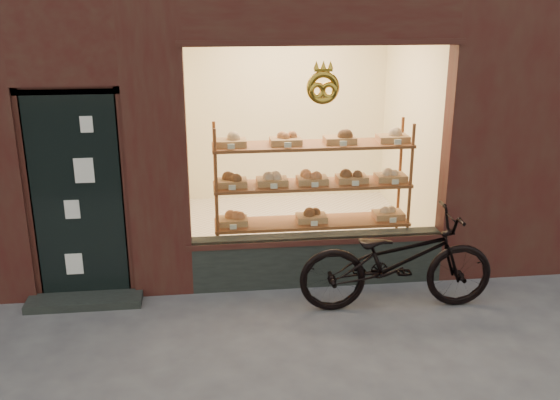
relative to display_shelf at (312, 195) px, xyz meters
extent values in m
cube|color=#2B312D|center=(0.00, -0.42, -0.60)|extent=(2.70, 0.25, 0.55)
cube|color=black|center=(-2.45, -0.49, 0.23)|extent=(0.90, 0.04, 2.15)
cube|color=#2B312D|center=(-2.45, -0.65, -0.83)|extent=(1.15, 0.35, 0.08)
torus|color=gold|center=(0.00, -0.53, 1.28)|extent=(0.33, 0.07, 0.33)
cube|color=brown|center=(0.00, 0.00, -0.82)|extent=(2.20, 0.45, 0.04)
cube|color=brown|center=(0.00, 0.00, -0.32)|extent=(2.20, 0.45, 0.03)
cube|color=brown|center=(0.00, 0.00, 0.13)|extent=(2.20, 0.45, 0.04)
cube|color=brown|center=(0.00, 0.00, 0.58)|extent=(2.20, 0.45, 0.04)
cylinder|color=brown|center=(-1.07, -0.19, -0.02)|extent=(0.04, 0.04, 1.70)
cylinder|color=brown|center=(1.07, -0.19, -0.02)|extent=(0.04, 0.04, 1.70)
cylinder|color=brown|center=(-1.07, 0.20, -0.02)|extent=(0.04, 0.04, 1.70)
cylinder|color=brown|center=(1.07, 0.20, -0.02)|extent=(0.04, 0.04, 1.70)
cube|color=olive|center=(-0.90, 0.00, -0.27)|extent=(0.34, 0.24, 0.07)
sphere|color=#C77440|center=(-0.90, 0.00, -0.19)|extent=(0.11, 0.11, 0.11)
cube|color=silver|center=(-0.90, -0.18, -0.27)|extent=(0.07, 0.01, 0.05)
cube|color=olive|center=(0.00, 0.00, -0.27)|extent=(0.34, 0.24, 0.07)
sphere|color=#502D1D|center=(0.00, 0.00, -0.19)|extent=(0.11, 0.11, 0.11)
cube|color=silver|center=(0.00, -0.18, -0.27)|extent=(0.07, 0.01, 0.05)
cube|color=olive|center=(0.90, 0.00, -0.27)|extent=(0.34, 0.24, 0.07)
sphere|color=tan|center=(0.90, 0.00, -0.19)|extent=(0.11, 0.11, 0.11)
cube|color=silver|center=(0.90, -0.18, -0.27)|extent=(0.08, 0.01, 0.05)
cube|color=olive|center=(-0.90, 0.00, 0.18)|extent=(0.34, 0.24, 0.07)
sphere|color=#502D1D|center=(-0.90, 0.00, 0.26)|extent=(0.11, 0.11, 0.11)
cube|color=silver|center=(-0.90, -0.18, 0.18)|extent=(0.07, 0.01, 0.06)
cube|color=olive|center=(-0.45, 0.00, 0.18)|extent=(0.34, 0.24, 0.07)
sphere|color=tan|center=(-0.45, 0.00, 0.26)|extent=(0.11, 0.11, 0.11)
cube|color=silver|center=(-0.45, -0.18, 0.18)|extent=(0.07, 0.01, 0.06)
cube|color=olive|center=(0.00, 0.00, 0.18)|extent=(0.34, 0.24, 0.07)
sphere|color=#C77440|center=(0.00, 0.00, 0.26)|extent=(0.11, 0.11, 0.11)
cube|color=silver|center=(0.00, -0.18, 0.18)|extent=(0.07, 0.01, 0.06)
cube|color=olive|center=(0.45, 0.00, 0.18)|extent=(0.34, 0.24, 0.07)
sphere|color=#502D1D|center=(0.45, 0.00, 0.26)|extent=(0.11, 0.11, 0.11)
cube|color=silver|center=(0.45, -0.18, 0.18)|extent=(0.07, 0.01, 0.06)
cube|color=olive|center=(0.90, 0.00, 0.18)|extent=(0.34, 0.24, 0.07)
sphere|color=tan|center=(0.90, 0.00, 0.26)|extent=(0.11, 0.11, 0.11)
cube|color=silver|center=(0.90, -0.18, 0.18)|extent=(0.08, 0.01, 0.06)
cube|color=olive|center=(-0.90, 0.00, 0.63)|extent=(0.34, 0.24, 0.07)
sphere|color=tan|center=(-0.90, 0.00, 0.71)|extent=(0.11, 0.11, 0.11)
cube|color=silver|center=(-0.90, -0.18, 0.63)|extent=(0.07, 0.01, 0.06)
cube|color=olive|center=(-0.30, 0.00, 0.63)|extent=(0.34, 0.24, 0.07)
sphere|color=#C77440|center=(-0.30, 0.00, 0.71)|extent=(0.11, 0.11, 0.11)
cube|color=silver|center=(-0.30, -0.18, 0.63)|extent=(0.08, 0.01, 0.06)
cube|color=olive|center=(0.30, 0.00, 0.63)|extent=(0.34, 0.24, 0.07)
sphere|color=#502D1D|center=(0.30, 0.00, 0.71)|extent=(0.11, 0.11, 0.11)
cube|color=silver|center=(0.30, -0.18, 0.63)|extent=(0.07, 0.01, 0.06)
cube|color=olive|center=(0.90, 0.00, 0.63)|extent=(0.34, 0.24, 0.07)
sphere|color=tan|center=(0.90, 0.00, 0.71)|extent=(0.11, 0.11, 0.11)
cube|color=silver|center=(0.90, -0.18, 0.63)|extent=(0.08, 0.01, 0.06)
imported|color=black|center=(0.68, -1.08, -0.36)|extent=(1.96, 0.74, 1.02)
camera|label=1|loc=(-1.15, -6.58, 2.13)|focal=40.00mm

